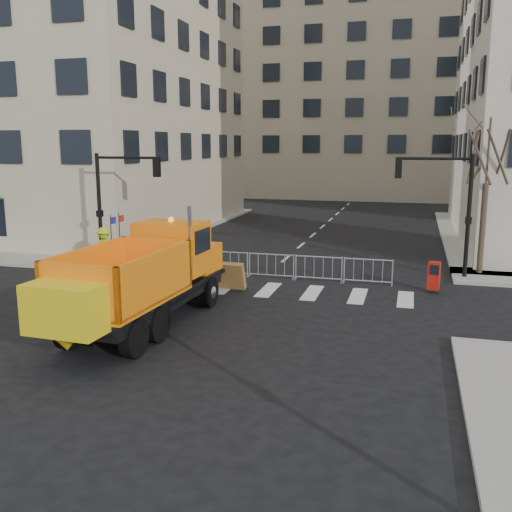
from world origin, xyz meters
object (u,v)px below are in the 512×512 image
(cop_a, at_px, (201,268))
(worker, at_px, (105,248))
(cop_b, at_px, (191,273))
(plow_truck, at_px, (142,276))
(newspaper_box, at_px, (434,276))
(cop_c, at_px, (163,270))

(cop_a, relative_size, worker, 0.90)
(cop_b, height_order, worker, worker)
(plow_truck, xyz_separation_m, worker, (-5.45, 7.05, -0.59))
(cop_b, relative_size, newspaper_box, 1.65)
(plow_truck, xyz_separation_m, cop_b, (0.05, 4.00, -0.79))
(worker, bearing_deg, cop_a, -37.37)
(cop_a, xyz_separation_m, worker, (-5.44, 1.89, 0.24))
(cop_a, relative_size, newspaper_box, 1.57)
(cop_b, relative_size, worker, 0.95)
(cop_a, bearing_deg, plow_truck, 69.77)
(cop_b, bearing_deg, worker, -8.26)
(cop_b, bearing_deg, plow_truck, 110.11)
(plow_truck, distance_m, newspaper_box, 11.56)
(worker, height_order, newspaper_box, worker)
(newspaper_box, bearing_deg, cop_c, -153.68)
(plow_truck, bearing_deg, cop_a, 3.04)
(cop_a, distance_m, worker, 5.76)
(cop_b, distance_m, newspaper_box, 9.56)
(worker, bearing_deg, newspaper_box, -18.17)
(cop_b, bearing_deg, cop_a, -66.45)
(plow_truck, relative_size, worker, 5.19)
(plow_truck, distance_m, cop_a, 5.23)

